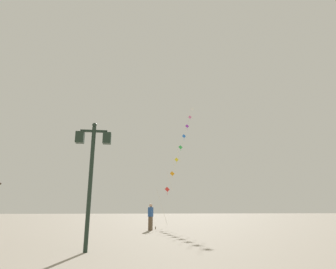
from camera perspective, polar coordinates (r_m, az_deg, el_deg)
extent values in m
plane|color=gray|center=(20.12, -6.28, -18.96)|extent=(160.00, 160.00, 0.00)
cylinder|color=#1E2D23|center=(9.92, -15.81, -10.23)|extent=(0.14, 0.14, 4.20)
sphere|color=#1E2D23|center=(10.33, -14.94, 1.90)|extent=(0.16, 0.16, 0.16)
cube|color=#1E2D23|center=(10.26, -15.03, 0.67)|extent=(0.94, 0.08, 0.08)
cube|color=#1E2D23|center=(10.27, -17.73, -0.58)|extent=(0.28, 0.28, 0.40)
cube|color=beige|center=(10.27, -17.73, -0.58)|extent=(0.19, 0.19, 0.30)
cube|color=#1E2D23|center=(10.15, -12.49, -0.77)|extent=(0.28, 0.28, 0.40)
cube|color=beige|center=(10.15, -12.49, -0.77)|extent=(0.19, 0.19, 0.30)
cylinder|color=brown|center=(20.46, -2.59, -18.72)|extent=(0.06, 0.06, 0.18)
cylinder|color=silver|center=(21.50, -1.29, -14.68)|extent=(1.12, 2.09, 2.74)
cylinder|color=silver|center=(23.27, 0.38, -9.62)|extent=(0.59, 1.09, 1.42)
cylinder|color=silver|center=(24.58, 1.34, -6.60)|extent=(0.59, 1.09, 1.42)
cylinder|color=silver|center=(25.96, 2.20, -3.89)|extent=(0.59, 1.09, 1.42)
cylinder|color=silver|center=(27.39, 2.96, -1.46)|extent=(0.59, 1.09, 1.42)
cylinder|color=silver|center=(28.87, 3.65, 0.73)|extent=(0.59, 1.09, 1.42)
cylinder|color=silver|center=(30.40, 4.26, 2.69)|extent=(0.59, 1.09, 1.42)
cylinder|color=silver|center=(31.96, 4.82, 4.47)|extent=(0.59, 1.09, 1.42)
cube|color=red|center=(22.65, -0.16, -11.25)|extent=(0.40, 0.12, 0.41)
cylinder|color=red|center=(22.63, -0.16, -12.03)|extent=(0.02, 0.02, 0.30)
cube|color=orange|center=(23.92, 0.87, -8.07)|extent=(0.40, 0.11, 0.41)
cylinder|color=orange|center=(23.89, 0.88, -8.67)|extent=(0.03, 0.05, 0.19)
cube|color=yellow|center=(25.26, 1.78, -5.21)|extent=(0.35, 0.24, 0.41)
cylinder|color=yellow|center=(25.22, 1.79, -5.85)|extent=(0.03, 0.03, 0.26)
cube|color=green|center=(26.67, 2.59, -2.64)|extent=(0.40, 0.12, 0.41)
cylinder|color=green|center=(26.61, 2.60, -3.18)|extent=(0.02, 0.03, 0.20)
cube|color=blue|center=(28.13, 3.31, -0.34)|extent=(0.39, 0.15, 0.41)
cylinder|color=blue|center=(28.05, 3.32, -0.95)|extent=(0.03, 0.04, 0.31)
cube|color=purple|center=(29.63, 3.96, 1.74)|extent=(0.40, 0.11, 0.41)
cylinder|color=purple|center=(29.54, 3.97, 1.16)|extent=(0.03, 0.05, 0.31)
cube|color=pink|center=(31.17, 4.55, 3.61)|extent=(0.36, 0.22, 0.41)
cylinder|color=pink|center=(31.09, 4.56, 3.13)|extent=(0.03, 0.04, 0.23)
cube|color=white|center=(32.75, 5.08, 5.30)|extent=(0.36, 0.22, 0.41)
cylinder|color=white|center=(32.65, 5.10, 4.81)|extent=(0.02, 0.02, 0.28)
cube|color=brown|center=(19.29, -3.64, -17.84)|extent=(0.31, 0.36, 0.90)
cube|color=#264C8C|center=(19.28, -3.61, -15.67)|extent=(0.39, 0.45, 0.60)
sphere|color=tan|center=(19.28, -3.58, -14.42)|extent=(0.22, 0.22, 0.22)
cylinder|color=#264C8C|center=(19.48, -3.34, -15.17)|extent=(0.26, 0.39, 0.50)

